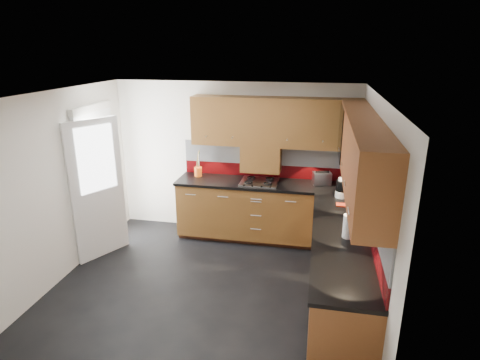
% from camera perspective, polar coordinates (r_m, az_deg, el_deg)
% --- Properties ---
extents(room, '(4.00, 3.80, 2.64)m').
position_cam_1_polar(room, '(4.61, -5.44, 0.77)').
color(room, black).
extents(base_cabinets, '(2.70, 3.20, 0.95)m').
position_cam_1_polar(base_cabinets, '(5.50, 7.90, -8.24)').
color(base_cabinets, '#583113').
rests_on(base_cabinets, room).
extents(countertop, '(2.72, 3.22, 0.04)m').
position_cam_1_polar(countertop, '(5.29, 7.98, -3.63)').
color(countertop, black).
rests_on(countertop, base_cabinets).
extents(backsplash, '(2.70, 3.20, 0.54)m').
position_cam_1_polar(backsplash, '(5.40, 10.62, -0.04)').
color(backsplash, maroon).
rests_on(backsplash, countertop).
extents(upper_cabinets, '(2.50, 3.20, 0.72)m').
position_cam_1_polar(upper_cabinets, '(5.09, 10.47, 6.20)').
color(upper_cabinets, '#583113').
rests_on(upper_cabinets, room).
extents(extractor_hood, '(0.60, 0.33, 0.40)m').
position_cam_1_polar(extractor_hood, '(6.11, 3.03, 3.12)').
color(extractor_hood, '#583113').
rests_on(extractor_hood, room).
extents(glass_cabinet, '(0.32, 0.80, 0.66)m').
position_cam_1_polar(glass_cabinet, '(5.39, 15.70, 6.76)').
color(glass_cabinet, black).
rests_on(glass_cabinet, room).
extents(back_door, '(0.42, 1.19, 2.04)m').
position_cam_1_polar(back_door, '(6.11, -19.49, -0.37)').
color(back_door, white).
rests_on(back_door, room).
extents(gas_hob, '(0.56, 0.49, 0.04)m').
position_cam_1_polar(gas_hob, '(6.05, 2.75, -0.26)').
color(gas_hob, silver).
rests_on(gas_hob, countertop).
extents(utensil_pot, '(0.12, 0.12, 0.43)m').
position_cam_1_polar(utensil_pot, '(6.37, -5.97, 1.37)').
color(utensil_pot, orange).
rests_on(utensil_pot, countertop).
extents(toaster, '(0.29, 0.22, 0.19)m').
position_cam_1_polar(toaster, '(6.08, 11.56, 0.24)').
color(toaster, silver).
rests_on(toaster, countertop).
extents(food_processor, '(0.17, 0.17, 0.28)m').
position_cam_1_polar(food_processor, '(5.60, 14.27, -1.17)').
color(food_processor, white).
rests_on(food_processor, countertop).
extents(paper_towel, '(0.15, 0.15, 0.26)m').
position_cam_1_polar(paper_towel, '(4.46, 15.20, -6.39)').
color(paper_towel, white).
rests_on(paper_towel, countertop).
extents(orange_cloth, '(0.14, 0.12, 0.02)m').
position_cam_1_polar(orange_cloth, '(5.36, 14.26, -3.44)').
color(orange_cloth, red).
rests_on(orange_cloth, countertop).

